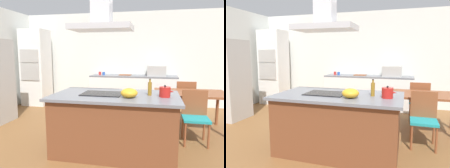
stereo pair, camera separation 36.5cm
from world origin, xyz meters
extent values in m
plane|color=brown|center=(0.00, 1.50, 0.00)|extent=(16.00, 16.00, 0.00)
cube|color=silver|center=(0.00, 3.25, 1.35)|extent=(7.20, 0.10, 2.70)
cube|color=brown|center=(0.00, 0.00, 0.43)|extent=(1.79, 0.98, 0.86)
cube|color=slate|center=(0.00, 0.00, 0.88)|extent=(1.89, 1.08, 0.04)
cube|color=black|center=(-0.21, 0.00, 0.91)|extent=(0.60, 0.44, 0.01)
cylinder|color=#B21E19|center=(0.72, -0.05, 0.97)|extent=(0.16, 0.16, 0.15)
sphere|color=black|center=(0.72, -0.05, 1.06)|extent=(0.03, 0.03, 0.03)
cone|color=#B21E19|center=(0.82, -0.05, 0.98)|extent=(0.06, 0.03, 0.04)
cylinder|color=olive|center=(0.51, 0.03, 1.00)|extent=(0.06, 0.06, 0.20)
cylinder|color=olive|center=(0.51, 0.03, 1.12)|extent=(0.03, 0.03, 0.04)
cylinder|color=black|center=(0.51, 0.03, 1.14)|extent=(0.03, 0.03, 0.01)
ellipsoid|color=gold|center=(0.23, -0.19, 0.97)|extent=(0.24, 0.24, 0.13)
cube|color=white|center=(-0.04, 2.88, 0.43)|extent=(2.41, 0.62, 0.86)
cube|color=slate|center=(-0.04, 2.88, 0.88)|extent=(2.41, 0.62, 0.04)
cube|color=#B2AFAA|center=(0.60, 2.88, 1.04)|extent=(0.50, 0.38, 0.28)
cylinder|color=red|center=(-1.01, 2.90, 0.95)|extent=(0.08, 0.08, 0.09)
cylinder|color=#2D56B2|center=(-0.89, 2.84, 0.95)|extent=(0.08, 0.08, 0.09)
cube|color=brown|center=(-0.28, 2.93, 0.91)|extent=(0.34, 0.24, 0.02)
cube|color=white|center=(-2.90, 2.65, 1.10)|extent=(0.70, 0.64, 2.20)
cube|color=#B2AFAA|center=(-2.90, 2.32, 1.45)|extent=(0.56, 0.02, 0.36)
cube|color=#B2AFAA|center=(-2.90, 2.32, 1.00)|extent=(0.56, 0.02, 0.48)
cube|color=#B2AFAA|center=(-2.98, 0.89, 0.91)|extent=(0.80, 0.70, 1.82)
cube|color=brown|center=(1.26, 1.31, 0.73)|extent=(1.40, 0.90, 0.04)
cylinder|color=brown|center=(0.64, 0.94, 0.35)|extent=(0.06, 0.06, 0.71)
cylinder|color=brown|center=(0.64, 1.68, 0.35)|extent=(0.06, 0.06, 0.71)
cube|color=teal|center=(1.26, 0.56, 0.43)|extent=(0.42, 0.42, 0.04)
cube|color=brown|center=(1.26, 0.75, 0.67)|extent=(0.42, 0.04, 0.44)
cylinder|color=brown|center=(1.44, 0.38, 0.21)|extent=(0.04, 0.04, 0.41)
cylinder|color=brown|center=(1.08, 0.38, 0.21)|extent=(0.04, 0.04, 0.41)
cylinder|color=brown|center=(1.44, 0.74, 0.21)|extent=(0.04, 0.04, 0.41)
cylinder|color=brown|center=(1.08, 0.74, 0.21)|extent=(0.04, 0.04, 0.41)
cube|color=teal|center=(1.26, 2.06, 0.43)|extent=(0.42, 0.42, 0.04)
cube|color=brown|center=(1.26, 1.87, 0.67)|extent=(0.42, 0.04, 0.44)
cylinder|color=brown|center=(1.08, 2.24, 0.21)|extent=(0.04, 0.04, 0.41)
cylinder|color=brown|center=(1.44, 2.24, 0.21)|extent=(0.04, 0.04, 0.41)
cylinder|color=brown|center=(1.08, 1.88, 0.21)|extent=(0.04, 0.04, 0.41)
cylinder|color=brown|center=(1.44, 1.88, 0.21)|extent=(0.04, 0.04, 0.41)
cube|color=#ADADB2|center=(-0.21, 0.00, 1.89)|extent=(0.90, 0.55, 0.08)
cube|color=#ADADB2|center=(-0.21, 0.00, 2.28)|extent=(0.28, 0.24, 0.70)
camera|label=1|loc=(0.60, -3.15, 1.51)|focal=34.62mm
camera|label=2|loc=(0.96, -3.05, 1.51)|focal=34.62mm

